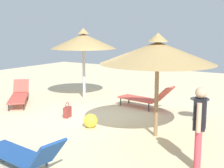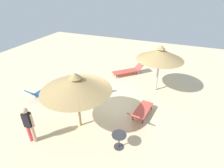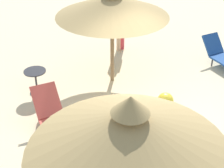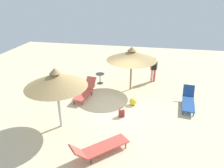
{
  "view_description": "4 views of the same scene",
  "coord_description": "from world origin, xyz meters",
  "views": [
    {
      "loc": [
        -5.11,
        7.34,
        2.67
      ],
      "look_at": [
        -0.19,
        -0.34,
        1.04
      ],
      "focal_mm": 49.84,
      "sensor_mm": 36.0,
      "label": 1
    },
    {
      "loc": [
        -6.93,
        -3.04,
        5.46
      ],
      "look_at": [
        0.49,
        -0.06,
        0.89
      ],
      "focal_mm": 28.32,
      "sensor_mm": 36.0,
      "label": 2
    },
    {
      "loc": [
        4.66,
        -3.94,
        4.69
      ],
      "look_at": [
        0.01,
        -0.88,
        1.31
      ],
      "focal_mm": 54.03,
      "sensor_mm": 36.0,
      "label": 3
    },
    {
      "loc": [
        9.3,
        1.52,
        5.51
      ],
      "look_at": [
        -0.23,
        -0.34,
        1.07
      ],
      "focal_mm": 33.81,
      "sensor_mm": 36.0,
      "label": 4
    }
  ],
  "objects": [
    {
      "name": "ground",
      "position": [
        0.0,
        0.0,
        -0.05
      ],
      "size": [
        24.0,
        24.0,
        0.1
      ],
      "primitive_type": "cube",
      "color": "beige"
    },
    {
      "name": "parasol_umbrella_edge",
      "position": [
        2.24,
        -2.11,
        2.21
      ],
      "size": [
        2.51,
        2.51,
        2.7
      ],
      "color": "#B2B2B7",
      "rests_on": "ground"
    },
    {
      "name": "parasol_umbrella_near_right",
      "position": [
        -1.99,
        0.43,
        2.1
      ],
      "size": [
        2.81,
        2.81,
        2.58
      ],
      "color": "olive",
      "rests_on": "ground"
    },
    {
      "name": "lounge_chair_near_left",
      "position": [
        -0.57,
        -1.88,
        0.39
      ],
      "size": [
        2.02,
        0.83,
        0.86
      ],
      "color": "#CC4C3F",
      "rests_on": "ground"
    },
    {
      "name": "person_standing_far_left",
      "position": [
        -3.46,
        1.72,
        0.91
      ],
      "size": [
        0.27,
        0.46,
        1.61
      ],
      "color": "#D83F4C",
      "rests_on": "ground"
    },
    {
      "name": "handbag",
      "position": [
        0.98,
        0.36,
        0.18
      ],
      "size": [
        0.19,
        0.31,
        0.48
      ],
      "color": "maroon",
      "rests_on": "ground"
    },
    {
      "name": "side_table_round",
      "position": [
        -2.49,
        -1.54,
        0.44
      ],
      "size": [
        0.55,
        0.55,
        0.65
      ],
      "color": "#2D2D33",
      "rests_on": "ground"
    },
    {
      "name": "beach_ball",
      "position": [
        -0.2,
        0.78,
        0.19
      ],
      "size": [
        0.39,
        0.39,
        0.39
      ],
      "primitive_type": "sphere",
      "color": "yellow",
      "rests_on": "ground"
    }
  ]
}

